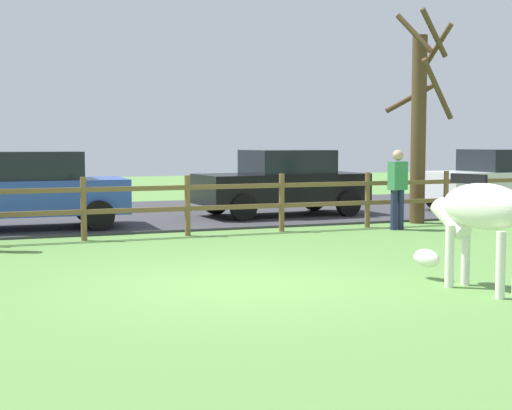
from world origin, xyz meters
TOP-DOWN VIEW (x-y plane):
  - ground_plane at (0.00, 0.00)m, footprint 60.00×60.00m
  - parking_asphalt at (0.00, 9.30)m, footprint 28.00×7.40m
  - paddock_fence at (-0.19, 5.00)m, footprint 21.73×0.11m
  - bare_tree at (6.21, 5.36)m, footprint 1.30×1.41m
  - zebra at (2.58, -1.44)m, footprint 0.68×1.93m
  - parked_car_blue at (-2.01, 6.92)m, footprint 4.04×1.96m
  - parked_car_white at (9.75, 6.95)m, footprint 4.02×1.93m
  - parked_car_black at (3.90, 7.62)m, footprint 4.09×2.06m
  - visitor_left_of_tree at (5.09, 4.43)m, footprint 0.39×0.28m

SIDE VIEW (x-z plane):
  - ground_plane at x=0.00m, z-range 0.00..0.00m
  - parking_asphalt at x=0.00m, z-range 0.00..0.05m
  - paddock_fence at x=-0.19m, z-range 0.08..1.25m
  - parked_car_blue at x=-2.01m, z-range 0.06..1.62m
  - parked_car_white at x=9.75m, z-range 0.06..1.62m
  - parked_car_black at x=3.90m, z-range 0.06..1.62m
  - visitor_left_of_tree at x=5.09m, z-range 0.09..1.73m
  - zebra at x=2.58m, z-range 0.22..1.63m
  - bare_tree at x=6.21m, z-range -0.02..4.62m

